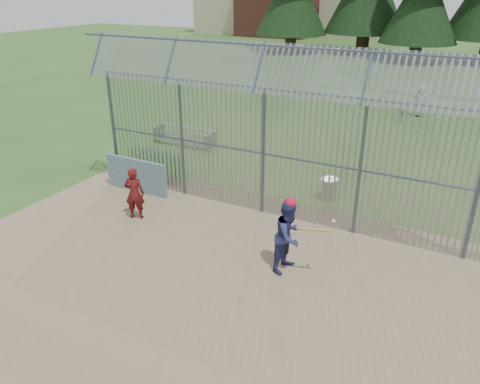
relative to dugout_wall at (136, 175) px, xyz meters
The scene contains 12 objects.
ground 5.47m from the dugout_wall, 32.23° to the right, with size 120.00×120.00×0.00m, color #2D511E.
dirt_infield 5.75m from the dugout_wall, 36.47° to the right, with size 14.00×10.00×0.02m, color #756047.
dugout_wall is the anchor object (origin of this frame).
batter 6.93m from the dugout_wall, 17.30° to the right, with size 0.92×0.72×1.89m, color navy.
onlooker 2.10m from the dugout_wall, 51.61° to the right, with size 0.61×0.40×1.67m, color maroon.
bg_kid_standing 17.04m from the dugout_wall, 65.12° to the left, with size 0.85×0.55×1.74m, color gray.
bg_kid_seated 15.23m from the dugout_wall, 64.70° to the left, with size 0.58×0.24×0.98m, color slate.
batting_gear 7.13m from the dugout_wall, 17.20° to the right, with size 1.31×0.45×0.69m.
trash_can 6.72m from the dugout_wall, 22.58° to the left, with size 0.56×0.56×0.82m.
bleacher 5.47m from the dugout_wall, 106.44° to the left, with size 3.00×0.95×0.72m.
backstop_fence 6.66m from the dugout_wall, ahead, with size 20.09×0.81×5.30m.
distant_buildings 56.80m from the dugout_wall, 109.12° to the left, with size 26.50×10.50×8.00m.
Camera 1 is at (5.74, -8.83, 6.79)m, focal length 35.00 mm.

